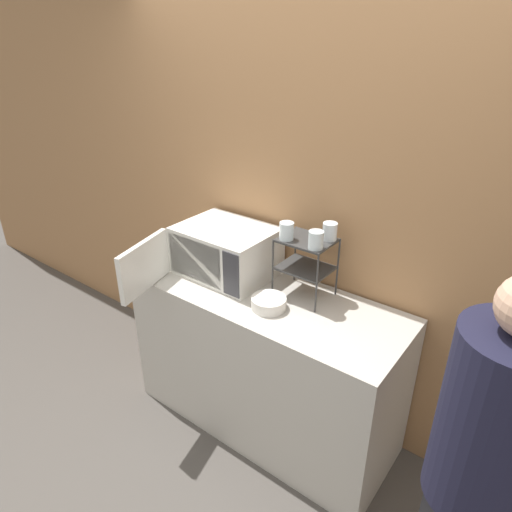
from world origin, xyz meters
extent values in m
plane|color=#4C4742|center=(0.00, 0.00, 0.00)|extent=(12.00, 12.00, 0.00)
cube|color=#9E7047|center=(0.00, 0.66, 1.30)|extent=(8.00, 0.06, 2.60)
cube|color=#B7B2A8|center=(0.00, 0.31, 0.47)|extent=(1.60, 0.62, 0.93)
cube|color=silver|center=(-0.35, 0.39, 1.08)|extent=(0.55, 0.42, 0.29)
cube|color=#B7B2A8|center=(-0.41, 0.18, 1.08)|extent=(0.40, 0.01, 0.25)
cube|color=#333338|center=(-0.13, 0.17, 1.08)|extent=(0.11, 0.01, 0.26)
cube|color=silver|center=(-0.59, -0.04, 1.08)|extent=(0.14, 0.43, 0.28)
cylinder|color=#333333|center=(0.03, 0.33, 1.10)|extent=(0.01, 0.01, 0.34)
cylinder|color=#333333|center=(0.30, 0.33, 1.10)|extent=(0.01, 0.01, 0.34)
cylinder|color=#333333|center=(0.03, 0.56, 1.10)|extent=(0.01, 0.01, 0.34)
cylinder|color=#333333|center=(0.30, 0.56, 1.10)|extent=(0.01, 0.01, 0.34)
cube|color=#333333|center=(0.17, 0.45, 1.10)|extent=(0.27, 0.22, 0.01)
cube|color=#333333|center=(0.17, 0.45, 1.27)|extent=(0.27, 0.22, 0.01)
cylinder|color=silver|center=(0.08, 0.38, 1.32)|extent=(0.08, 0.08, 0.09)
cylinder|color=silver|center=(0.26, 0.51, 1.32)|extent=(0.08, 0.08, 0.09)
cylinder|color=silver|center=(0.26, 0.38, 1.32)|extent=(0.08, 0.08, 0.09)
cylinder|color=silver|center=(0.09, 0.22, 0.94)|extent=(0.10, 0.10, 0.01)
cylinder|color=silver|center=(0.09, 0.22, 0.96)|extent=(0.19, 0.19, 0.06)
cylinder|color=black|center=(1.24, -0.11, 1.11)|extent=(0.36, 0.36, 0.69)
camera|label=1|loc=(1.28, -1.45, 2.26)|focal=32.00mm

